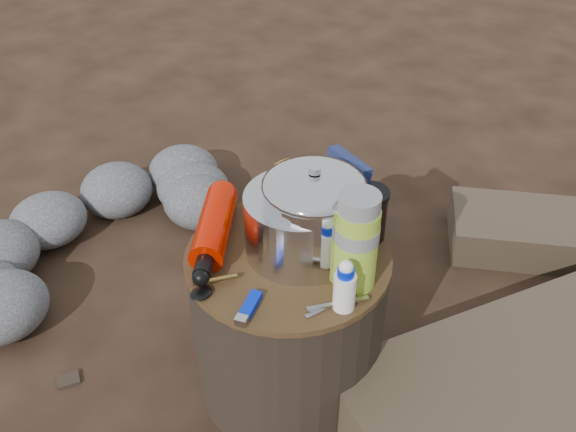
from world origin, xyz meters
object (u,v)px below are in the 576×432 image
Objects in this scene: thermos at (357,241)px; travel_mug at (369,214)px; camping_pot at (314,214)px; fuel_bottle at (214,226)px; stump at (288,322)px.

thermos is 1.81× the size of travel_mug.
travel_mug is (0.06, 0.11, -0.04)m from camping_pot.
thermos is (0.30, 0.07, 0.07)m from fuel_bottle.
stump is 0.29m from camping_pot.
stump is 0.30m from travel_mug.
stump is 3.73× the size of travel_mug.
camping_pot is 0.21m from fuel_bottle.
fuel_bottle is at bearing -139.44° from travel_mug.
fuel_bottle is 2.54× the size of travel_mug.
camping_pot is 0.11m from thermos.
camping_pot is at bearing -116.08° from travel_mug.
thermos reaches higher than camping_pot.
stump is 0.33m from thermos.
camping_pot reaches higher than travel_mug.
thermos is (0.15, 0.02, 0.29)m from stump.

